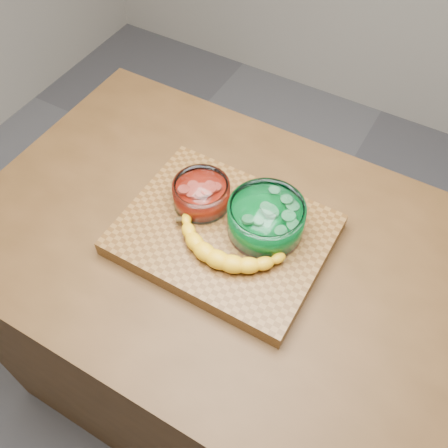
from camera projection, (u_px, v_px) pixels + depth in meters
The scene contains 6 objects.
ground at pixel (224, 379), 1.85m from camera, with size 3.50×3.50×0.00m, color #5B5A5F.
counter at pixel (224, 326), 1.50m from camera, with size 1.20×0.80×0.90m, color #503318.
cutting_board at pixel (224, 235), 1.12m from camera, with size 0.45×0.35×0.04m, color brown.
bowl_red at pixel (201, 194), 1.13m from camera, with size 0.13×0.13×0.06m.
bowl_green at pixel (266, 219), 1.08m from camera, with size 0.17×0.17×0.08m.
banana at pixel (224, 248), 1.05m from camera, with size 0.28×0.13×0.04m, color #ECAF15, non-canonical shape.
Camera 1 is at (0.33, -0.57, 1.83)m, focal length 40.00 mm.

